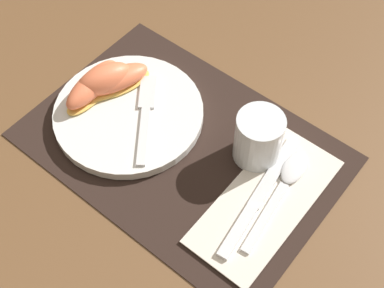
{
  "coord_description": "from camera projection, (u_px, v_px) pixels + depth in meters",
  "views": [
    {
      "loc": [
        0.31,
        -0.36,
        0.7
      ],
      "look_at": [
        0.02,
        0.0,
        0.02
      ],
      "focal_mm": 50.0,
      "sensor_mm": 36.0,
      "label": 1
    }
  ],
  "objects": [
    {
      "name": "knife",
      "position": [
        258.0,
        198.0,
        0.78
      ],
      "size": [
        0.05,
        0.23,
        0.01
      ],
      "color": "silver",
      "rests_on": "napkin"
    },
    {
      "name": "napkin",
      "position": [
        267.0,
        199.0,
        0.78
      ],
      "size": [
        0.11,
        0.26,
        0.0
      ],
      "color": "silver",
      "rests_on": "placemat"
    },
    {
      "name": "placemat",
      "position": [
        182.0,
        146.0,
        0.84
      ],
      "size": [
        0.48,
        0.33,
        0.0
      ],
      "color": "black",
      "rests_on": "ground_plane"
    },
    {
      "name": "plate",
      "position": [
        129.0,
        113.0,
        0.87
      ],
      "size": [
        0.24,
        0.24,
        0.02
      ],
      "color": "white",
      "rests_on": "placemat"
    },
    {
      "name": "ground_plane",
      "position": [
        182.0,
        147.0,
        0.84
      ],
      "size": [
        3.0,
        3.0,
        0.0
      ],
      "primitive_type": "plane",
      "color": "brown"
    },
    {
      "name": "spoon",
      "position": [
        287.0,
        180.0,
        0.79
      ],
      "size": [
        0.05,
        0.19,
        0.01
      ],
      "color": "silver",
      "rests_on": "napkin"
    },
    {
      "name": "citrus_wedge_1",
      "position": [
        106.0,
        79.0,
        0.87
      ],
      "size": [
        0.08,
        0.11,
        0.05
      ],
      "color": "#F7C656",
      "rests_on": "plate"
    },
    {
      "name": "fork",
      "position": [
        146.0,
        112.0,
        0.85
      ],
      "size": [
        0.12,
        0.15,
        0.0
      ],
      "color": "silver",
      "rests_on": "plate"
    },
    {
      "name": "citrus_wedge_0",
      "position": [
        116.0,
        80.0,
        0.88
      ],
      "size": [
        0.09,
        0.13,
        0.03
      ],
      "color": "#F7C656",
      "rests_on": "plate"
    },
    {
      "name": "juice_glass",
      "position": [
        258.0,
        140.0,
        0.8
      ],
      "size": [
        0.07,
        0.07,
        0.09
      ],
      "color": "silver",
      "rests_on": "placemat"
    },
    {
      "name": "citrus_wedge_2",
      "position": [
        92.0,
        85.0,
        0.87
      ],
      "size": [
        0.05,
        0.13,
        0.04
      ],
      "color": "#F7C656",
      "rests_on": "plate"
    }
  ]
}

